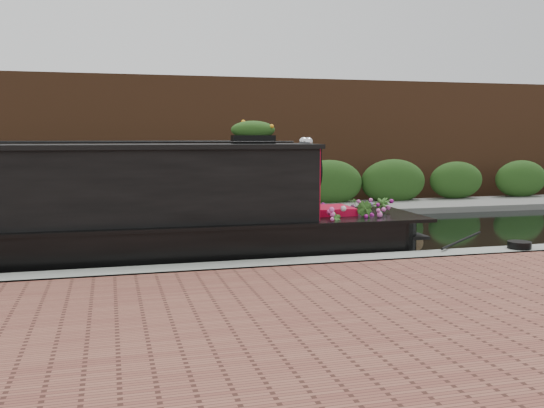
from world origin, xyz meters
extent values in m
plane|color=black|center=(0.00, 0.00, 0.00)|extent=(80.00, 80.00, 0.00)
cube|color=gray|center=(0.00, -3.30, 0.00)|extent=(40.00, 0.60, 0.50)
cube|color=brown|center=(0.00, -7.00, 0.00)|extent=(40.00, 7.00, 0.50)
cube|color=slate|center=(0.00, 4.20, 0.00)|extent=(40.00, 2.40, 0.34)
cube|color=#224617|center=(0.00, 5.10, 0.00)|extent=(40.00, 1.10, 2.80)
cube|color=brown|center=(0.00, 7.20, 0.00)|extent=(40.00, 1.00, 8.00)
cube|color=black|center=(-2.92, -1.77, 1.33)|extent=(8.63, 1.82, 1.26)
cube|color=black|center=(-2.92, -1.77, 2.00)|extent=(8.77, 1.96, 0.07)
cube|color=red|center=(1.41, -1.77, 1.33)|extent=(0.09, 1.64, 1.26)
cube|color=black|center=(0.17, -2.61, 1.40)|extent=(0.84, 0.05, 0.51)
cube|color=red|center=(1.90, -1.77, 0.65)|extent=(0.77, 0.86, 0.47)
sphere|color=silver|center=(1.42, -1.90, 2.07)|extent=(0.17, 0.17, 0.17)
sphere|color=silver|center=(1.42, -1.64, 2.07)|extent=(0.17, 0.17, 0.17)
cube|color=black|center=(0.46, -1.77, 2.11)|extent=(0.75, 0.28, 0.15)
ellipsoid|color=#F9A21B|center=(0.46, -1.77, 2.30)|extent=(0.82, 0.29, 0.22)
imported|color=#29521B|center=(1.73, -2.51, 0.66)|extent=(0.30, 0.26, 0.48)
imported|color=#29521B|center=(2.36, -2.31, 0.72)|extent=(0.42, 0.43, 0.61)
imported|color=#29521B|center=(2.74, -1.22, 0.68)|extent=(0.62, 0.60, 0.52)
imported|color=#29521B|center=(2.82, -1.94, 0.73)|extent=(0.48, 0.48, 0.62)
imported|color=#29521B|center=(1.81, -1.15, 0.67)|extent=(0.24, 0.30, 0.50)
cylinder|color=brown|center=(3.55, -1.77, 0.16)|extent=(0.33, 0.32, 0.33)
cylinder|color=black|center=(4.79, -3.28, 0.31)|extent=(0.40, 0.40, 0.12)
camera|label=1|loc=(-1.97, -12.06, 2.18)|focal=40.00mm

